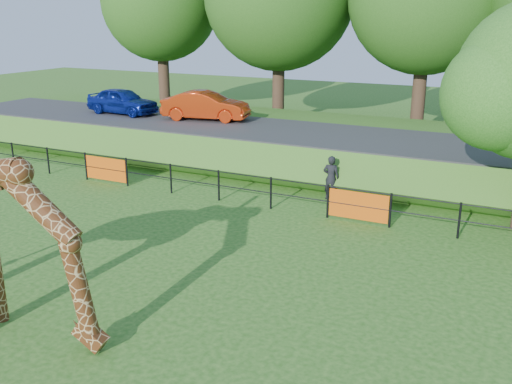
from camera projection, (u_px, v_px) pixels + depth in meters
ground at (115, 317)px, 12.30m from camera, size 90.00×90.00×0.00m
perimeter_fence at (271, 193)px, 18.98m from camera, size 28.07×0.10×1.10m
embankment at (341, 146)px, 25.37m from camera, size 40.00×9.00×1.30m
road at (331, 136)px, 23.88m from camera, size 40.00×5.00×0.12m
car_blue at (122, 101)px, 28.66m from camera, size 3.91×1.78×1.30m
car_red at (206, 106)px, 27.00m from camera, size 4.32×2.24×1.35m
visitor at (331, 178)px, 19.88m from camera, size 0.60×0.41×1.58m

